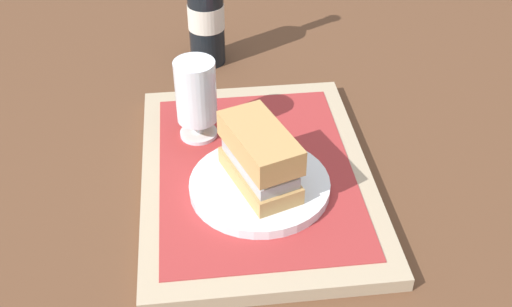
# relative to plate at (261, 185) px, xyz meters

# --- Properties ---
(ground_plane) EXTENTS (3.00, 3.00, 0.00)m
(ground_plane) POSITION_rel_plate_xyz_m (0.04, 0.00, -0.03)
(ground_plane) COLOR brown
(tray) EXTENTS (0.44, 0.32, 0.02)m
(tray) POSITION_rel_plate_xyz_m (0.04, 0.00, -0.02)
(tray) COLOR tan
(tray) RESTS_ON ground_plane
(placemat) EXTENTS (0.38, 0.27, 0.00)m
(placemat) POSITION_rel_plate_xyz_m (0.04, 0.00, -0.01)
(placemat) COLOR #9E2D2D
(placemat) RESTS_ON tray
(plate) EXTENTS (0.19, 0.19, 0.01)m
(plate) POSITION_rel_plate_xyz_m (0.00, 0.00, 0.00)
(plate) COLOR white
(plate) RESTS_ON placemat
(sandwich) EXTENTS (0.14, 0.10, 0.08)m
(sandwich) POSITION_rel_plate_xyz_m (0.00, 0.00, 0.05)
(sandwich) COLOR tan
(sandwich) RESTS_ON plate
(beer_glass) EXTENTS (0.06, 0.06, 0.12)m
(beer_glass) POSITION_rel_plate_xyz_m (0.14, 0.08, 0.06)
(beer_glass) COLOR silver
(beer_glass) RESTS_ON placemat
(beer_bottle) EXTENTS (0.07, 0.07, 0.27)m
(beer_bottle) POSITION_rel_plate_xyz_m (0.39, 0.05, 0.08)
(beer_bottle) COLOR black
(beer_bottle) RESTS_ON ground_plane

